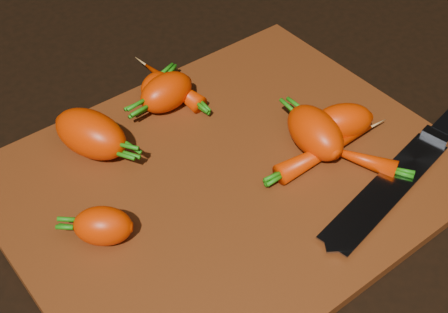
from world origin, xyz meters
TOP-DOWN VIEW (x-y plane):
  - ground at (0.00, 0.00)m, footprint 2.00×2.00m
  - cutting_board at (0.00, 0.00)m, footprint 0.50×0.40m
  - carrot_0 at (-0.16, 0.00)m, footprint 0.07×0.07m
  - carrot_1 at (-0.10, 0.13)m, footprint 0.08×0.11m
  - carrot_2 at (0.10, -0.03)m, footprint 0.07×0.09m
  - carrot_3 at (0.01, 0.14)m, footprint 0.08×0.05m
  - carrot_4 at (0.01, 0.17)m, footprint 0.06×0.05m
  - carrot_5 at (0.14, -0.03)m, footprint 0.09×0.07m
  - carrot_6 at (0.03, 0.16)m, footprint 0.03×0.11m
  - carrot_7 at (0.10, -0.05)m, footprint 0.14×0.03m
  - carrot_8 at (0.12, -0.08)m, footprint 0.06×0.09m
  - knife at (0.13, -0.13)m, footprint 0.34×0.09m

SIDE VIEW (x-z plane):
  - ground at x=0.00m, z-range -0.01..0.00m
  - cutting_board at x=0.00m, z-range 0.00..0.01m
  - knife at x=0.13m, z-range 0.01..0.03m
  - carrot_8 at x=0.12m, z-range 0.01..0.03m
  - carrot_6 at x=0.03m, z-range 0.01..0.04m
  - carrot_7 at x=0.10m, z-range 0.01..0.04m
  - carrot_4 at x=0.01m, z-range 0.01..0.04m
  - carrot_0 at x=-0.16m, z-range 0.01..0.05m
  - carrot_5 at x=0.14m, z-range 0.01..0.06m
  - carrot_3 at x=0.01m, z-range 0.01..0.06m
  - carrot_2 at x=0.10m, z-range 0.01..0.06m
  - carrot_1 at x=-0.10m, z-range 0.01..0.07m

